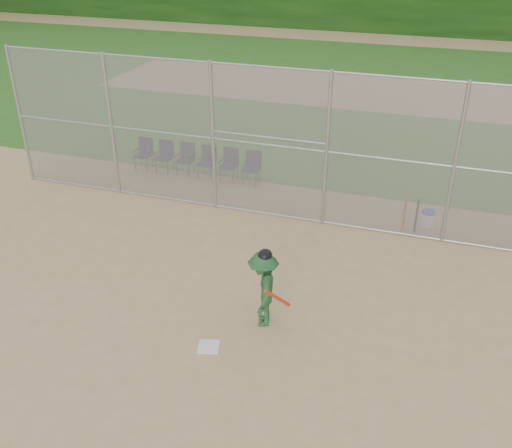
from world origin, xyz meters
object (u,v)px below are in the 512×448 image
(chair_0, at_px, (143,154))
(water_cooler, at_px, (427,218))
(batter_at_plate, at_px, (263,288))
(home_plate, at_px, (209,347))

(chair_0, bearing_deg, water_cooler, -7.29)
(water_cooler, xyz_separation_m, chair_0, (-8.76, 1.12, 0.26))
(batter_at_plate, height_order, chair_0, batter_at_plate)
(home_plate, relative_size, chair_0, 0.41)
(water_cooler, bearing_deg, chair_0, 172.71)
(chair_0, bearing_deg, batter_at_plate, -46.38)
(batter_at_plate, bearing_deg, home_plate, -125.91)
(batter_at_plate, xyz_separation_m, water_cooler, (2.82, 5.11, -0.59))
(home_plate, height_order, chair_0, chair_0)
(home_plate, bearing_deg, water_cooler, 59.84)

